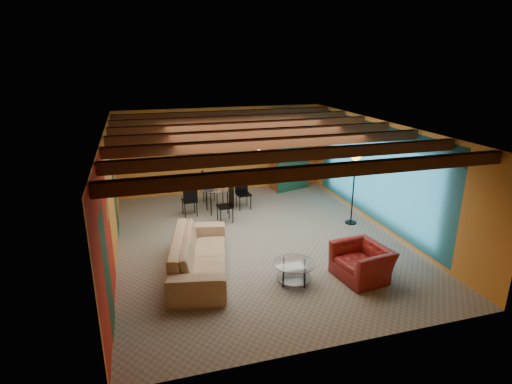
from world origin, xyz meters
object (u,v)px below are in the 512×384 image
object	(u,v)px
armchair	(362,262)
armoire	(290,157)
dining_table	(217,195)
coffee_table	(294,272)
floor_lamp	(353,189)
sofa	(200,254)
vase	(216,174)
potted_plant	(291,117)

from	to	relation	value
armchair	armoire	xyz separation A→B (m)	(0.75, 5.97, 0.72)
dining_table	coffee_table	bearing A→B (deg)	-80.80
armchair	armoire	bearing A→B (deg)	164.35
dining_table	floor_lamp	xyz separation A→B (m)	(3.22, -1.81, 0.43)
armchair	armoire	size ratio (longest dim) A/B	0.49
sofa	dining_table	size ratio (longest dim) A/B	1.40
floor_lamp	sofa	bearing A→B (deg)	-161.02
coffee_table	sofa	bearing A→B (deg)	151.53
armoire	vase	xyz separation A→B (m)	(-2.77, -1.56, 0.05)
armchair	floor_lamp	bearing A→B (deg)	146.69
sofa	potted_plant	size ratio (longest dim) A/B	5.79
floor_lamp	vase	size ratio (longest dim) A/B	8.95
coffee_table	dining_table	size ratio (longest dim) A/B	0.42
vase	armchair	bearing A→B (deg)	-65.41
dining_table	armoire	size ratio (longest dim) A/B	0.91
armchair	armoire	world-z (taller)	armoire
dining_table	floor_lamp	bearing A→B (deg)	-29.37
coffee_table	dining_table	distance (m)	4.25
potted_plant	floor_lamp	bearing A→B (deg)	-82.41
armoire	potted_plant	bearing A→B (deg)	0.00
floor_lamp	potted_plant	xyz separation A→B (m)	(-0.45, 3.38, 1.42)
coffee_table	floor_lamp	distance (m)	3.55
armoire	potted_plant	size ratio (longest dim) A/B	4.56
sofa	armoire	distance (m)	6.17
potted_plant	sofa	bearing A→B (deg)	-128.06
dining_table	floor_lamp	size ratio (longest dim) A/B	1.03
coffee_table	vase	distance (m)	4.33
dining_table	potted_plant	world-z (taller)	potted_plant
armchair	potted_plant	world-z (taller)	potted_plant
armchair	coffee_table	size ratio (longest dim) A/B	1.28
armoire	potted_plant	distance (m)	1.29
dining_table	potted_plant	bearing A→B (deg)	29.46
armoire	coffee_table	bearing A→B (deg)	-127.68
sofa	floor_lamp	size ratio (longest dim) A/B	1.44
floor_lamp	vase	world-z (taller)	floor_lamp
coffee_table	vase	size ratio (longest dim) A/B	3.88
dining_table	vase	size ratio (longest dim) A/B	9.22
potted_plant	vase	xyz separation A→B (m)	(-2.77, -1.56, -1.25)
armchair	floor_lamp	distance (m)	2.92
potted_plant	dining_table	bearing A→B (deg)	-150.54
coffee_table	armoire	distance (m)	6.18
coffee_table	potted_plant	size ratio (longest dim) A/B	1.74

